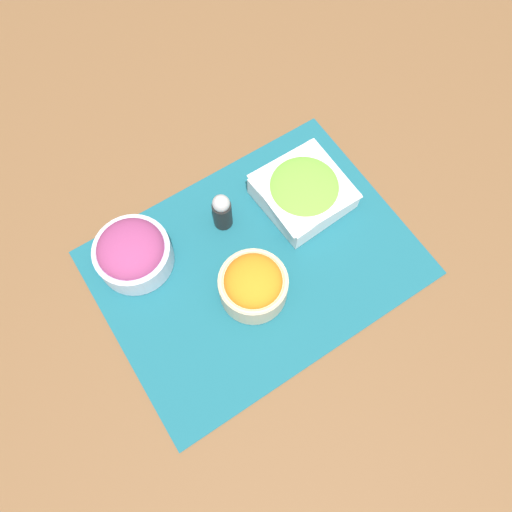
{
  "coord_description": "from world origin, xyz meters",
  "views": [
    {
      "loc": [
        0.19,
        0.3,
        0.88
      ],
      "look_at": [
        0.0,
        0.0,
        0.03
      ],
      "focal_mm": 35.0,
      "sensor_mm": 36.0,
      "label": 1
    }
  ],
  "objects_px": {
    "lettuce_bowl": "(303,191)",
    "onion_bowl": "(132,252)",
    "carrot_bowl": "(253,284)",
    "pepper_shaker": "(222,211)"
  },
  "relations": [
    {
      "from": "lettuce_bowl",
      "to": "carrot_bowl",
      "type": "height_order",
      "value": "carrot_bowl"
    },
    {
      "from": "lettuce_bowl",
      "to": "onion_bowl",
      "type": "bearing_deg",
      "value": -10.47
    },
    {
      "from": "onion_bowl",
      "to": "pepper_shaker",
      "type": "bearing_deg",
      "value": 173.78
    },
    {
      "from": "onion_bowl",
      "to": "lettuce_bowl",
      "type": "bearing_deg",
      "value": 169.53
    },
    {
      "from": "carrot_bowl",
      "to": "pepper_shaker",
      "type": "xyz_separation_m",
      "value": [
        -0.03,
        -0.15,
        0.0
      ]
    },
    {
      "from": "carrot_bowl",
      "to": "pepper_shaker",
      "type": "relative_size",
      "value": 1.36
    },
    {
      "from": "carrot_bowl",
      "to": "pepper_shaker",
      "type": "distance_m",
      "value": 0.16
    },
    {
      "from": "carrot_bowl",
      "to": "onion_bowl",
      "type": "xyz_separation_m",
      "value": [
        0.15,
        -0.17,
        -0.0
      ]
    },
    {
      "from": "lettuce_bowl",
      "to": "carrot_bowl",
      "type": "distance_m",
      "value": 0.22
    },
    {
      "from": "carrot_bowl",
      "to": "onion_bowl",
      "type": "height_order",
      "value": "carrot_bowl"
    }
  ]
}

